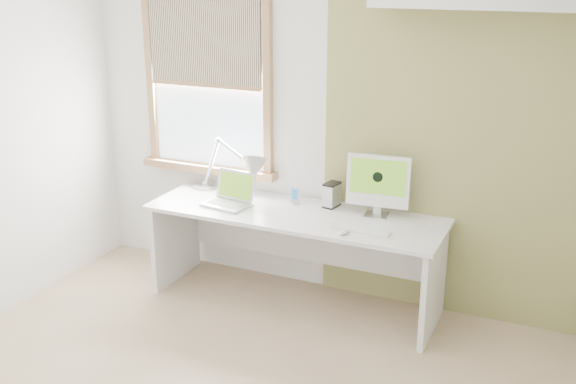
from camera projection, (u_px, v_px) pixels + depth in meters
The scene contains 11 objects.
room at pixel (205, 196), 3.57m from camera, with size 4.04×3.54×2.64m.
accent_wall at pixel (462, 141), 4.69m from camera, with size 2.00×0.02×2.60m, color olive.
window at pixel (207, 85), 5.37m from camera, with size 1.20×0.14×1.42m.
desk at pixel (298, 234), 5.10m from camera, with size 2.20×0.70×0.73m.
desk_lamp at pixel (244, 170), 5.21m from camera, with size 0.75×0.39×0.44m.
laptop at pixel (231, 196), 5.14m from camera, with size 0.38×0.32×0.24m.
phone_dock at pixel (295, 199), 5.15m from camera, with size 0.08×0.08×0.14m.
external_drive at pixel (332, 195), 5.08m from camera, with size 0.11×0.15×0.18m.
imac at pixel (378, 182), 4.85m from camera, with size 0.46×0.16×0.44m.
keyboard at pixel (361, 230), 4.64m from camera, with size 0.41×0.12×0.02m.
mouse at pixel (344, 232), 4.58m from camera, with size 0.06×0.09×0.03m, color white.
Camera 1 is at (1.79, -2.90, 2.45)m, focal length 42.59 mm.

